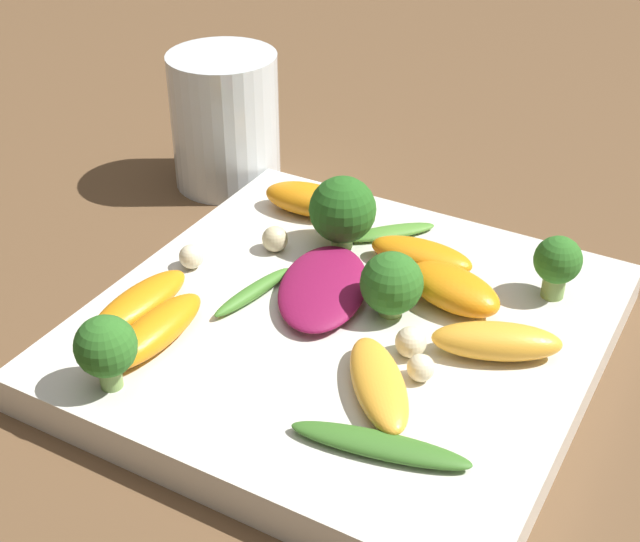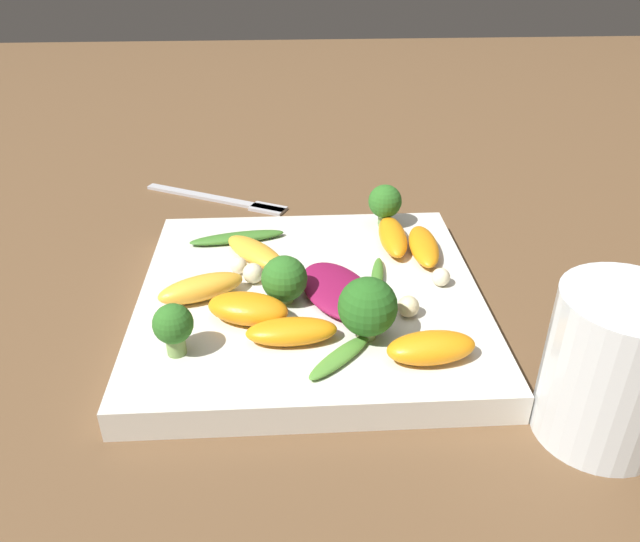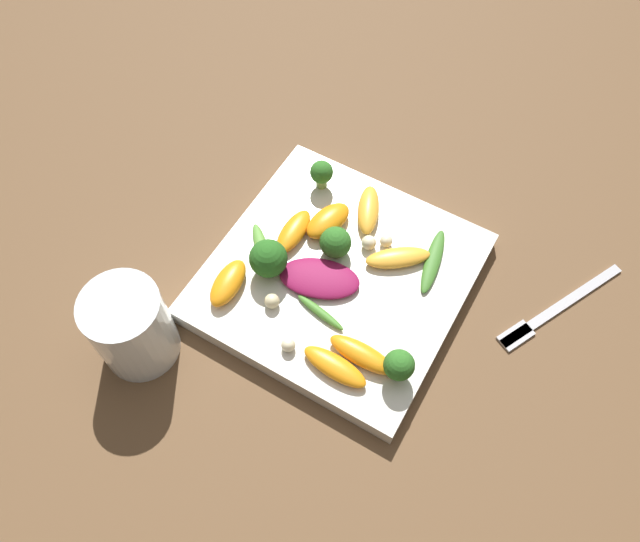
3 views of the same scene
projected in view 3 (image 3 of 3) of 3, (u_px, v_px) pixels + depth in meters
The scene contains 23 objects.
ground_plane at pixel (338, 282), 0.73m from camera, with size 2.40×2.40×0.00m, color brown.
plate at pixel (338, 277), 0.72m from camera, with size 0.28×0.28×0.02m.
drinking_glass at pixel (131, 327), 0.64m from camera, with size 0.08×0.08×0.10m.
fork at pixel (549, 313), 0.70m from camera, with size 0.17×0.10×0.01m.
radicchio_leaf_0 at pixel (319, 278), 0.70m from camera, with size 0.08×0.10×0.01m.
orange_segment_0 at pixel (228, 283), 0.69m from camera, with size 0.07×0.04×0.02m.
orange_segment_1 at pixel (328, 221), 0.73m from camera, with size 0.07×0.05×0.02m.
orange_segment_2 at pixel (335, 367), 0.64m from camera, with size 0.03×0.08×0.02m.
orange_segment_3 at pixel (362, 355), 0.65m from camera, with size 0.03×0.08×0.02m.
orange_segment_4 at pixel (293, 232), 0.73m from camera, with size 0.07×0.03×0.02m.
orange_segment_5 at pixel (398, 258), 0.71m from camera, with size 0.07×0.07×0.01m.
orange_segment_6 at pixel (368, 210), 0.74m from camera, with size 0.07×0.05×0.02m.
broccoli_floret_0 at pixel (268, 259), 0.69m from camera, with size 0.04×0.04×0.05m.
broccoli_floret_1 at pixel (322, 173), 0.75m from camera, with size 0.03×0.03×0.04m.
broccoli_floret_2 at pixel (399, 365), 0.62m from camera, with size 0.03×0.03×0.04m.
broccoli_floret_3 at pixel (335, 243), 0.70m from camera, with size 0.04×0.04×0.04m.
arugula_sprig_0 at pixel (433, 261), 0.71m from camera, with size 0.09×0.03×0.01m.
arugula_sprig_1 at pixel (261, 246), 0.72m from camera, with size 0.05×0.06×0.01m.
arugula_sprig_2 at pixel (320, 312), 0.68m from camera, with size 0.02×0.07×0.01m.
macadamia_nut_0 at pixel (386, 241), 0.72m from camera, with size 0.01×0.01×0.01m.
macadamia_nut_1 at pixel (272, 301), 0.68m from camera, with size 0.02×0.02×0.02m.
macadamia_nut_2 at pixel (369, 243), 0.72m from camera, with size 0.02×0.02×0.02m.
macadamia_nut_3 at pixel (284, 343), 0.66m from camera, with size 0.02×0.02×0.02m.
Camera 3 is at (-0.32, -0.16, 0.64)m, focal length 35.00 mm.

